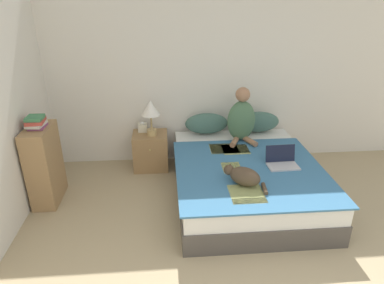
{
  "coord_description": "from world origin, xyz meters",
  "views": [
    {
      "loc": [
        -0.81,
        -1.22,
        2.34
      ],
      "look_at": [
        -0.53,
        2.15,
        0.82
      ],
      "focal_mm": 32.0,
      "sensor_mm": 36.0,
      "label": 1
    }
  ],
  "objects_px": {
    "pillow_far": "(258,122)",
    "bookshelf": "(44,165)",
    "table_lamp": "(151,111)",
    "pillow_near": "(206,123)",
    "bed": "(245,179)",
    "person_sitting": "(241,118)",
    "cat_tabby": "(243,176)",
    "nightstand": "(151,151)",
    "tissue_box": "(143,127)",
    "book_stack_top": "(36,122)",
    "laptop_open": "(282,162)"
  },
  "relations": [
    {
      "from": "cat_tabby",
      "to": "table_lamp",
      "type": "height_order",
      "value": "table_lamp"
    },
    {
      "from": "nightstand",
      "to": "book_stack_top",
      "type": "distance_m",
      "value": 1.59
    },
    {
      "from": "bed",
      "to": "person_sitting",
      "type": "height_order",
      "value": "person_sitting"
    },
    {
      "from": "tissue_box",
      "to": "bookshelf",
      "type": "xyz_separation_m",
      "value": [
        -1.1,
        -0.83,
        -0.11
      ]
    },
    {
      "from": "pillow_far",
      "to": "tissue_box",
      "type": "relative_size",
      "value": 4.28
    },
    {
      "from": "table_lamp",
      "to": "pillow_near",
      "type": "bearing_deg",
      "value": 8.51
    },
    {
      "from": "pillow_near",
      "to": "book_stack_top",
      "type": "relative_size",
      "value": 2.29
    },
    {
      "from": "person_sitting",
      "to": "pillow_near",
      "type": "bearing_deg",
      "value": 147.51
    },
    {
      "from": "table_lamp",
      "to": "bookshelf",
      "type": "height_order",
      "value": "table_lamp"
    },
    {
      "from": "person_sitting",
      "to": "nightstand",
      "type": "relative_size",
      "value": 1.42
    },
    {
      "from": "bed",
      "to": "person_sitting",
      "type": "bearing_deg",
      "value": 84.41
    },
    {
      "from": "table_lamp",
      "to": "book_stack_top",
      "type": "xyz_separation_m",
      "value": [
        -1.23,
        -0.68,
        0.13
      ]
    },
    {
      "from": "person_sitting",
      "to": "table_lamp",
      "type": "xyz_separation_m",
      "value": [
        -1.19,
        0.16,
        0.09
      ]
    },
    {
      "from": "pillow_near",
      "to": "pillow_far",
      "type": "distance_m",
      "value": 0.73
    },
    {
      "from": "bed",
      "to": "laptop_open",
      "type": "relative_size",
      "value": 5.81
    },
    {
      "from": "pillow_far",
      "to": "book_stack_top",
      "type": "relative_size",
      "value": 2.29
    },
    {
      "from": "table_lamp",
      "to": "bookshelf",
      "type": "bearing_deg",
      "value": -151.21
    },
    {
      "from": "tissue_box",
      "to": "bed",
      "type": "bearing_deg",
      "value": -36.58
    },
    {
      "from": "pillow_near",
      "to": "tissue_box",
      "type": "bearing_deg",
      "value": 177.6
    },
    {
      "from": "pillow_far",
      "to": "bookshelf",
      "type": "height_order",
      "value": "bookshelf"
    },
    {
      "from": "bookshelf",
      "to": "book_stack_top",
      "type": "bearing_deg",
      "value": 154.85
    },
    {
      "from": "bed",
      "to": "cat_tabby",
      "type": "height_order",
      "value": "cat_tabby"
    },
    {
      "from": "laptop_open",
      "to": "table_lamp",
      "type": "distance_m",
      "value": 1.81
    },
    {
      "from": "pillow_far",
      "to": "bookshelf",
      "type": "relative_size",
      "value": 0.64
    },
    {
      "from": "pillow_near",
      "to": "book_stack_top",
      "type": "height_order",
      "value": "book_stack_top"
    },
    {
      "from": "nightstand",
      "to": "bookshelf",
      "type": "relative_size",
      "value": 0.55
    },
    {
      "from": "cat_tabby",
      "to": "bookshelf",
      "type": "height_order",
      "value": "bookshelf"
    },
    {
      "from": "cat_tabby",
      "to": "pillow_far",
      "type": "bearing_deg",
      "value": -74.51
    },
    {
      "from": "cat_tabby",
      "to": "pillow_near",
      "type": "bearing_deg",
      "value": -45.59
    },
    {
      "from": "pillow_near",
      "to": "tissue_box",
      "type": "height_order",
      "value": "pillow_near"
    },
    {
      "from": "pillow_far",
      "to": "cat_tabby",
      "type": "height_order",
      "value": "pillow_far"
    },
    {
      "from": "laptop_open",
      "to": "tissue_box",
      "type": "relative_size",
      "value": 2.55
    },
    {
      "from": "pillow_far",
      "to": "laptop_open",
      "type": "xyz_separation_m",
      "value": [
        0.02,
        -1.03,
        -0.1
      ]
    },
    {
      "from": "bed",
      "to": "pillow_near",
      "type": "relative_size",
      "value": 3.46
    },
    {
      "from": "cat_tabby",
      "to": "nightstand",
      "type": "relative_size",
      "value": 0.81
    },
    {
      "from": "pillow_far",
      "to": "bookshelf",
      "type": "bearing_deg",
      "value": -163.83
    },
    {
      "from": "tissue_box",
      "to": "book_stack_top",
      "type": "xyz_separation_m",
      "value": [
        -1.1,
        -0.83,
        0.43
      ]
    },
    {
      "from": "pillow_near",
      "to": "cat_tabby",
      "type": "relative_size",
      "value": 1.45
    },
    {
      "from": "bookshelf",
      "to": "person_sitting",
      "type": "bearing_deg",
      "value": 12.08
    },
    {
      "from": "table_lamp",
      "to": "book_stack_top",
      "type": "distance_m",
      "value": 1.41
    },
    {
      "from": "nightstand",
      "to": "table_lamp",
      "type": "height_order",
      "value": "table_lamp"
    },
    {
      "from": "pillow_far",
      "to": "bed",
      "type": "bearing_deg",
      "value": -112.25
    },
    {
      "from": "pillow_far",
      "to": "person_sitting",
      "type": "distance_m",
      "value": 0.44
    },
    {
      "from": "pillow_near",
      "to": "bookshelf",
      "type": "relative_size",
      "value": 0.64
    },
    {
      "from": "person_sitting",
      "to": "laptop_open",
      "type": "height_order",
      "value": "person_sitting"
    },
    {
      "from": "cat_tabby",
      "to": "nightstand",
      "type": "height_order",
      "value": "cat_tabby"
    },
    {
      "from": "bed",
      "to": "bookshelf",
      "type": "xyz_separation_m",
      "value": [
        -2.36,
        0.11,
        0.23
      ]
    },
    {
      "from": "laptop_open",
      "to": "bed",
      "type": "bearing_deg",
      "value": 158.63
    },
    {
      "from": "person_sitting",
      "to": "cat_tabby",
      "type": "height_order",
      "value": "person_sitting"
    },
    {
      "from": "tissue_box",
      "to": "cat_tabby",
      "type": "bearing_deg",
      "value": -52.49
    }
  ]
}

